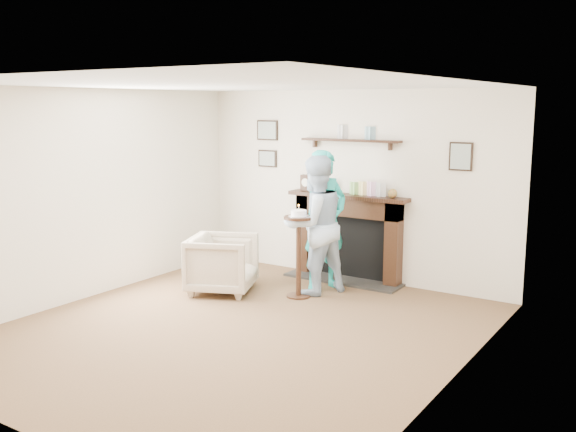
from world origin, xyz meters
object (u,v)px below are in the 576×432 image
object	(u,v)px
armchair	(223,292)
man	(314,292)
pedestal_table	(299,240)
woman	(324,288)

from	to	relation	value
armchair	man	bearing A→B (deg)	-81.43
armchair	pedestal_table	bearing A→B (deg)	-92.46
man	pedestal_table	xyz separation A→B (m)	(-0.07, -0.26, 0.70)
woman	pedestal_table	distance (m)	0.86
man	pedestal_table	world-z (taller)	pedestal_table
woman	pedestal_table	world-z (taller)	pedestal_table
man	woman	distance (m)	0.23
man	pedestal_table	distance (m)	0.75
armchair	pedestal_table	world-z (taller)	pedestal_table
man	pedestal_table	bearing A→B (deg)	10.22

